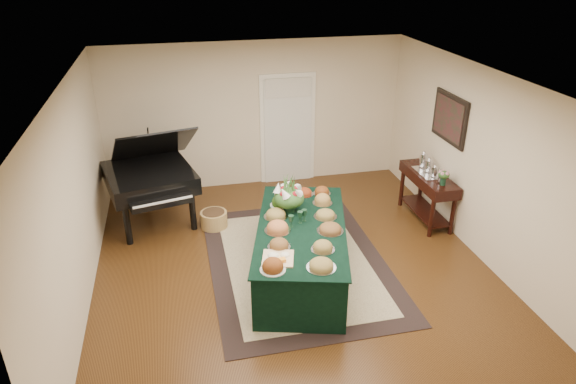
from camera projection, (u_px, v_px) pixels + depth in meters
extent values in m
plane|color=black|center=(293.00, 266.00, 7.40)|extent=(6.00, 6.00, 0.00)
cube|color=black|center=(297.00, 262.00, 7.49)|extent=(2.51, 3.52, 0.01)
cube|color=beige|center=(297.00, 261.00, 7.49)|extent=(2.01, 3.01, 0.01)
cube|color=white|center=(288.00, 129.00, 9.68)|extent=(1.05, 0.04, 2.10)
cube|color=white|center=(288.00, 132.00, 9.68)|extent=(0.90, 0.06, 2.00)
cube|color=black|center=(301.00, 252.00, 7.04)|extent=(1.71, 2.64, 0.77)
cube|color=black|center=(301.00, 227.00, 6.87)|extent=(1.78, 2.71, 0.02)
cylinder|color=silver|center=(276.00, 217.00, 7.10)|extent=(0.34, 0.34, 0.01)
ellipsoid|color=olive|center=(276.00, 214.00, 7.08)|extent=(0.27, 0.27, 0.08)
cylinder|color=#B7C1B6|center=(280.00, 205.00, 7.41)|extent=(0.29, 0.29, 0.01)
ellipsoid|color=#345E18|center=(280.00, 201.00, 7.39)|extent=(0.24, 0.24, 0.12)
cylinder|color=silver|center=(325.00, 217.00, 7.10)|extent=(0.32, 0.32, 0.01)
ellipsoid|color=olive|center=(325.00, 214.00, 7.09)|extent=(0.27, 0.27, 0.07)
cylinder|color=#B7C1B6|center=(273.00, 270.00, 5.95)|extent=(0.31, 0.31, 0.01)
ellipsoid|color=brown|center=(273.00, 265.00, 5.92)|extent=(0.25, 0.25, 0.11)
cylinder|color=silver|center=(304.00, 194.00, 7.74)|extent=(0.29, 0.29, 0.01)
ellipsoid|color=maroon|center=(304.00, 192.00, 7.73)|extent=(0.24, 0.24, 0.07)
cylinder|color=silver|center=(284.00, 194.00, 7.75)|extent=(0.29, 0.29, 0.01)
ellipsoid|color=#E37174|center=(284.00, 191.00, 7.73)|extent=(0.24, 0.24, 0.07)
cylinder|color=silver|center=(279.00, 247.00, 6.40)|extent=(0.29, 0.29, 0.01)
ellipsoid|color=brown|center=(279.00, 244.00, 6.38)|extent=(0.24, 0.24, 0.08)
cylinder|color=silver|center=(322.00, 194.00, 7.76)|extent=(0.26, 0.26, 0.01)
ellipsoid|color=brown|center=(322.00, 191.00, 7.74)|extent=(0.22, 0.22, 0.08)
cylinder|color=silver|center=(278.00, 231.00, 6.76)|extent=(0.35, 0.35, 0.01)
ellipsoid|color=#C9713A|center=(278.00, 227.00, 6.73)|extent=(0.29, 0.29, 0.10)
cylinder|color=silver|center=(323.00, 249.00, 6.34)|extent=(0.30, 0.30, 0.01)
ellipsoid|color=olive|center=(323.00, 246.00, 6.32)|extent=(0.24, 0.24, 0.08)
cylinder|color=silver|center=(330.00, 231.00, 6.75)|extent=(0.35, 0.35, 0.01)
ellipsoid|color=brown|center=(330.00, 228.00, 6.73)|extent=(0.29, 0.29, 0.07)
cylinder|color=silver|center=(321.00, 267.00, 5.99)|extent=(0.35, 0.35, 0.01)
ellipsoid|color=olive|center=(321.00, 264.00, 5.97)|extent=(0.29, 0.29, 0.08)
cylinder|color=silver|center=(322.00, 203.00, 7.48)|extent=(0.29, 0.29, 0.01)
ellipsoid|color=#AF813E|center=(323.00, 199.00, 7.45)|extent=(0.24, 0.24, 0.11)
cube|color=tan|center=(278.00, 258.00, 6.15)|extent=(0.46, 0.46, 0.02)
ellipsoid|color=#EBE3C6|center=(273.00, 253.00, 6.17)|extent=(0.14, 0.14, 0.08)
ellipsoid|color=#EBE3C6|center=(285.00, 253.00, 6.18)|extent=(0.12, 0.12, 0.07)
cube|color=orange|center=(282.00, 260.00, 6.06)|extent=(0.10, 0.08, 0.05)
cylinder|color=#13311F|center=(289.00, 206.00, 7.23)|extent=(0.17, 0.17, 0.17)
ellipsoid|color=#2D5823|center=(289.00, 198.00, 7.18)|extent=(0.43, 0.43, 0.28)
cylinder|color=black|center=(127.00, 225.00, 7.83)|extent=(0.10, 0.10, 0.65)
cylinder|color=black|center=(193.00, 211.00, 8.23)|extent=(0.10, 0.10, 0.65)
cylinder|color=black|center=(145.00, 189.00, 8.97)|extent=(0.10, 0.10, 0.65)
cube|color=black|center=(149.00, 178.00, 8.28)|extent=(1.60, 1.67, 0.28)
cube|color=black|center=(162.00, 203.00, 7.68)|extent=(0.96, 0.43, 0.10)
cube|color=black|center=(153.00, 145.00, 8.25)|extent=(1.46, 1.28, 0.72)
cylinder|color=olive|center=(214.00, 220.00, 8.37)|extent=(0.43, 0.43, 0.27)
cylinder|color=black|center=(432.00, 218.00, 8.02)|extent=(0.07, 0.07, 0.65)
cylinder|color=black|center=(452.00, 216.00, 8.09)|extent=(0.07, 0.07, 0.65)
cylinder|color=black|center=(402.00, 188.00, 9.00)|extent=(0.07, 0.07, 0.65)
cylinder|color=black|center=(421.00, 187.00, 9.08)|extent=(0.07, 0.07, 0.65)
cube|color=black|center=(429.00, 179.00, 8.37)|extent=(0.45, 1.32, 0.18)
cube|color=black|center=(425.00, 211.00, 8.62)|extent=(0.38, 1.16, 0.03)
cube|color=silver|center=(429.00, 173.00, 8.35)|extent=(0.34, 0.58, 0.02)
cylinder|color=#13311F|center=(443.00, 181.00, 7.92)|extent=(0.09, 0.09, 0.13)
ellipsoid|color=pink|center=(444.00, 174.00, 7.87)|extent=(0.19, 0.19, 0.13)
cube|color=black|center=(450.00, 118.00, 7.97)|extent=(0.04, 0.95, 0.75)
cube|color=#531623|center=(448.00, 118.00, 7.97)|extent=(0.01, 0.82, 0.62)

